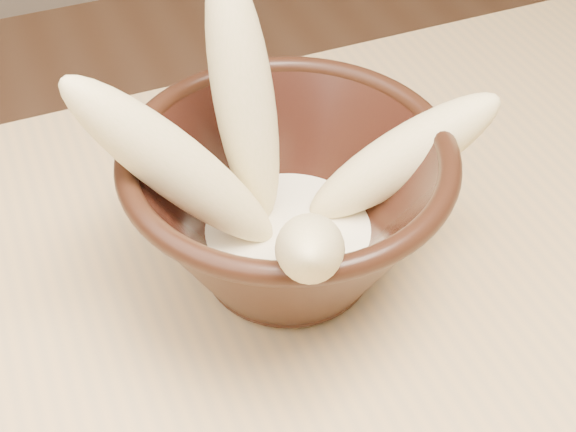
# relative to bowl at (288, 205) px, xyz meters

# --- Properties ---
(bowl) EXTENTS (0.20, 0.20, 0.11)m
(bowl) POSITION_rel_bowl_xyz_m (0.00, 0.00, 0.00)
(bowl) COLOR black
(bowl) RESTS_ON table
(milk_puddle) EXTENTS (0.12, 0.12, 0.02)m
(milk_puddle) POSITION_rel_bowl_xyz_m (-0.00, 0.00, -0.03)
(milk_puddle) COLOR #F5EAC5
(milk_puddle) RESTS_ON bowl
(banana_upright) EXTENTS (0.04, 0.09, 0.17)m
(banana_upright) POSITION_rel_bowl_xyz_m (-0.01, 0.04, 0.06)
(banana_upright) COLOR #D7CC7F
(banana_upright) RESTS_ON bowl
(banana_left) EXTENTS (0.14, 0.07, 0.16)m
(banana_left) POSITION_rel_bowl_xyz_m (-0.06, 0.01, 0.04)
(banana_left) COLOR #D7CC7F
(banana_left) RESTS_ON bowl
(banana_right) EXTENTS (0.14, 0.07, 0.11)m
(banana_right) POSITION_rel_bowl_xyz_m (0.08, -0.01, 0.02)
(banana_right) COLOR #D7CC7F
(banana_right) RESTS_ON bowl
(banana_front) EXTENTS (0.09, 0.14, 0.13)m
(banana_front) POSITION_rel_bowl_xyz_m (-0.01, -0.07, 0.03)
(banana_front) COLOR #D7CC7F
(banana_front) RESTS_ON bowl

